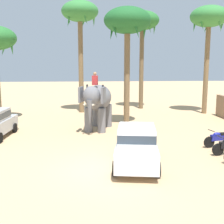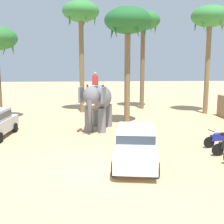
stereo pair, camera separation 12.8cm
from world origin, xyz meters
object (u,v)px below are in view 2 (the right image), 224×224
(car_sedan_foreground, at_px, (136,144))
(motorcycle_far_in_row, at_px, (219,139))
(palm_tree_leaning_seaward, at_px, (210,20))
(palm_tree_behind_elephant, at_px, (128,24))
(palm_tree_far_back, at_px, (143,24))
(elephant_with_mahout, at_px, (98,100))
(palm_tree_left_of_road, at_px, (81,16))

(car_sedan_foreground, height_order, motorcycle_far_in_row, car_sedan_foreground)
(palm_tree_leaning_seaward, bearing_deg, palm_tree_behind_elephant, -148.90)
(palm_tree_far_back, bearing_deg, car_sedan_foreground, -100.91)
(palm_tree_behind_elephant, bearing_deg, motorcycle_far_in_row, -53.47)
(elephant_with_mahout, xyz_separation_m, palm_tree_behind_elephant, (2.10, 1.19, 5.06))
(palm_tree_behind_elephant, distance_m, palm_tree_left_of_road, 7.08)
(car_sedan_foreground, height_order, elephant_with_mahout, elephant_with_mahout)
(palm_tree_far_back, height_order, palm_tree_leaning_seaward, palm_tree_far_back)
(car_sedan_foreground, relative_size, palm_tree_behind_elephant, 0.53)
(palm_tree_left_of_road, relative_size, palm_tree_far_back, 1.05)
(car_sedan_foreground, distance_m, motorcycle_far_in_row, 5.43)
(car_sedan_foreground, bearing_deg, palm_tree_leaning_seaward, 57.06)
(motorcycle_far_in_row, bearing_deg, palm_tree_behind_elephant, 126.53)
(palm_tree_far_back, relative_size, palm_tree_leaning_seaward, 1.01)
(palm_tree_leaning_seaward, bearing_deg, palm_tree_left_of_road, 172.33)
(elephant_with_mahout, xyz_separation_m, palm_tree_far_back, (4.54, 9.01, 6.11))
(elephant_with_mahout, height_order, palm_tree_far_back, palm_tree_far_back)
(elephant_with_mahout, distance_m, palm_tree_left_of_road, 9.83)
(motorcycle_far_in_row, relative_size, palm_tree_behind_elephant, 0.22)
(car_sedan_foreground, bearing_deg, elephant_with_mahout, 102.01)
(motorcycle_far_in_row, relative_size, palm_tree_left_of_road, 0.18)
(motorcycle_far_in_row, bearing_deg, elephant_with_mahout, 144.45)
(car_sedan_foreground, distance_m, elephant_with_mahout, 7.15)
(motorcycle_far_in_row, height_order, palm_tree_behind_elephant, palm_tree_behind_elephant)
(elephant_with_mahout, relative_size, palm_tree_behind_elephant, 0.49)
(motorcycle_far_in_row, distance_m, palm_tree_behind_elephant, 9.69)
(palm_tree_behind_elephant, relative_size, palm_tree_left_of_road, 0.84)
(palm_tree_leaning_seaward, bearing_deg, car_sedan_foreground, -122.94)
(palm_tree_behind_elephant, relative_size, palm_tree_leaning_seaward, 0.89)
(elephant_with_mahout, relative_size, palm_tree_far_back, 0.43)
(elephant_with_mahout, distance_m, palm_tree_behind_elephant, 5.61)
(car_sedan_foreground, bearing_deg, palm_tree_left_of_road, 100.90)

